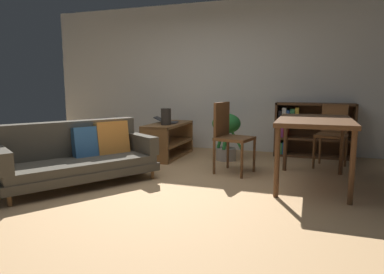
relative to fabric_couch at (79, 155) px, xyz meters
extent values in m
plane|color=tan|center=(0.96, 0.12, -0.34)|extent=(8.16, 8.16, 0.00)
cube|color=silver|center=(0.96, 2.82, 1.01)|extent=(6.80, 0.10, 2.70)
cylinder|color=brown|center=(0.79, 0.44, -0.29)|extent=(0.04, 0.04, 0.11)
cylinder|color=brown|center=(-0.11, -0.95, -0.29)|extent=(0.04, 0.04, 0.11)
cylinder|color=brown|center=(0.23, 0.80, -0.29)|extent=(0.04, 0.04, 0.11)
cube|color=#474238|center=(0.06, -0.08, -0.18)|extent=(1.64, 1.95, 0.10)
cube|color=#474238|center=(0.06, -0.08, -0.08)|extent=(1.57, 1.87, 0.10)
cube|color=#474238|center=(-0.19, 0.08, 0.19)|extent=(1.09, 1.56, 0.44)
cube|color=#474238|center=(0.51, 0.62, 0.08)|extent=(0.71, 0.52, 0.23)
cube|color=#336093|center=(0.04, 0.15, 0.14)|extent=(0.37, 0.43, 0.40)
cube|color=orange|center=(0.21, 0.42, 0.16)|extent=(0.41, 0.48, 0.45)
cube|color=brown|center=(0.43, 2.37, -0.06)|extent=(0.47, 0.04, 0.57)
cube|color=brown|center=(0.43, 1.24, -0.06)|extent=(0.47, 0.04, 0.57)
cube|color=brown|center=(0.43, 1.81, -0.11)|extent=(0.47, 1.13, 0.04)
cube|color=brown|center=(0.43, 1.81, 0.20)|extent=(0.47, 1.17, 0.04)
cube|color=brown|center=(0.43, 1.81, -0.32)|extent=(0.47, 1.13, 0.04)
cube|color=#333338|center=(0.45, 1.89, 0.23)|extent=(0.26, 0.32, 0.02)
cube|color=black|center=(0.26, 1.85, 0.28)|extent=(0.23, 0.30, 0.09)
cylinder|color=#2D2823|center=(0.49, 1.57, 0.36)|extent=(0.16, 0.16, 0.26)
cylinder|color=slate|center=(0.49, 1.57, 0.41)|extent=(0.09, 0.09, 0.01)
cylinder|color=#9E9389|center=(1.42, 1.85, -0.25)|extent=(0.32, 0.32, 0.19)
cylinder|color=#287A33|center=(1.54, 1.86, 0.07)|extent=(0.28, 0.06, 0.46)
cylinder|color=#287A33|center=(1.40, 1.95, 0.03)|extent=(0.07, 0.24, 0.38)
cylinder|color=#287A33|center=(1.35, 1.84, 0.10)|extent=(0.18, 0.07, 0.51)
cylinder|color=#287A33|center=(1.41, 1.78, 0.02)|extent=(0.05, 0.19, 0.37)
ellipsoid|color=#287A33|center=(1.42, 1.85, 0.25)|extent=(0.45, 0.45, 0.32)
cylinder|color=#56351E|center=(2.36, 1.46, 0.03)|extent=(0.06, 0.06, 0.75)
cylinder|color=#56351E|center=(2.36, 0.21, 0.03)|extent=(0.06, 0.06, 0.75)
cylinder|color=#56351E|center=(3.09, 1.46, 0.03)|extent=(0.06, 0.06, 0.75)
cylinder|color=#56351E|center=(3.09, 0.21, 0.03)|extent=(0.06, 0.06, 0.75)
cube|color=#56351E|center=(2.73, 0.83, 0.44)|extent=(0.83, 1.34, 0.05)
cylinder|color=brown|center=(3.10, 1.62, -0.12)|extent=(0.04, 0.04, 0.45)
cylinder|color=brown|center=(2.75, 1.70, -0.12)|extent=(0.04, 0.04, 0.45)
cylinder|color=brown|center=(3.19, 1.99, -0.12)|extent=(0.04, 0.04, 0.45)
cylinder|color=brown|center=(2.84, 2.08, -0.12)|extent=(0.04, 0.04, 0.45)
cube|color=brown|center=(2.97, 1.85, 0.13)|extent=(0.49, 0.50, 0.04)
cube|color=brown|center=(3.01, 2.03, 0.36)|extent=(0.36, 0.12, 0.42)
cylinder|color=brown|center=(1.96, 1.23, -0.11)|extent=(0.04, 0.04, 0.46)
cylinder|color=brown|center=(1.87, 0.83, -0.11)|extent=(0.04, 0.04, 0.46)
cylinder|color=brown|center=(1.57, 1.32, -0.11)|extent=(0.04, 0.04, 0.46)
cylinder|color=brown|center=(1.47, 0.93, -0.11)|extent=(0.04, 0.04, 0.46)
cube|color=brown|center=(1.72, 1.08, 0.14)|extent=(0.54, 0.54, 0.04)
cube|color=brown|center=(1.52, 1.13, 0.39)|extent=(0.13, 0.40, 0.47)
cube|color=#56351E|center=(2.12, 2.59, 0.11)|extent=(0.04, 0.35, 0.91)
cube|color=#56351E|center=(3.35, 2.59, 0.11)|extent=(0.04, 0.35, 0.91)
cube|color=#56351E|center=(2.74, 2.59, 0.55)|extent=(1.26, 0.35, 0.04)
cube|color=#56351E|center=(2.74, 2.59, -0.32)|extent=(1.26, 0.35, 0.04)
cube|color=#56351E|center=(2.74, 2.75, 0.11)|extent=(1.23, 0.04, 0.91)
cube|color=#56351E|center=(2.74, 2.59, -0.03)|extent=(1.23, 0.34, 0.04)
cube|color=#56351E|center=(2.74, 2.59, 0.26)|extent=(1.23, 0.34, 0.04)
cube|color=#993884|center=(2.18, 2.57, -0.19)|extent=(0.04, 0.28, 0.24)
cube|color=#337F47|center=(2.23, 2.57, -0.21)|extent=(0.03, 0.27, 0.19)
cube|color=#2D5199|center=(2.27, 2.56, -0.21)|extent=(0.04, 0.26, 0.20)
cube|color=#337F47|center=(2.18, 2.57, 0.08)|extent=(0.04, 0.29, 0.18)
cube|color=#993884|center=(2.23, 2.56, 0.08)|extent=(0.04, 0.25, 0.20)
cube|color=red|center=(2.29, 2.57, 0.06)|extent=(0.07, 0.27, 0.16)
cube|color=black|center=(2.19, 2.55, 0.35)|extent=(0.05, 0.22, 0.16)
cube|color=silver|center=(2.26, 2.57, 0.38)|extent=(0.07, 0.30, 0.21)
cube|color=#2D5199|center=(2.32, 2.57, 0.36)|extent=(0.05, 0.29, 0.17)
cube|color=#337F47|center=(2.39, 2.57, 0.37)|extent=(0.07, 0.28, 0.19)
cube|color=gold|center=(2.46, 2.56, 0.38)|extent=(0.06, 0.23, 0.21)
camera|label=1|loc=(2.67, -3.43, 0.84)|focal=31.91mm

